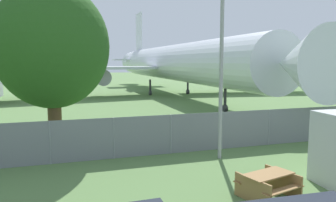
% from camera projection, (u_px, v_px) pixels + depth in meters
% --- Properties ---
extents(perimeter_fence, '(56.07, 0.07, 1.77)m').
position_uv_depth(perimeter_fence, '(222.00, 131.00, 15.37)').
color(perimeter_fence, gray).
rests_on(perimeter_fence, ground).
extents(airplane, '(40.12, 48.61, 12.20)m').
position_uv_depth(airplane, '(173.00, 63.00, 38.99)').
color(airplane, silver).
rests_on(airplane, ground).
extents(picnic_bench_near_cabin, '(1.83, 1.74, 0.76)m').
position_uv_depth(picnic_bench_near_cabin, '(268.00, 183.00, 9.88)').
color(picnic_bench_near_cabin, olive).
rests_on(picnic_bench_near_cabin, ground).
extents(tree_left_of_cabin, '(5.31, 5.31, 7.75)m').
position_uv_depth(tree_left_of_cabin, '(52.00, 46.00, 15.24)').
color(tree_left_of_cabin, brown).
rests_on(tree_left_of_cabin, ground).
extents(light_mast, '(0.44, 0.44, 7.38)m').
position_uv_depth(light_mast, '(222.00, 51.00, 13.48)').
color(light_mast, '#99999E').
rests_on(light_mast, ground).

